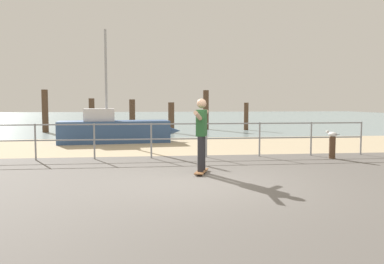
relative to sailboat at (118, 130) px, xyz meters
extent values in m
cube|color=#605B56|center=(2.18, -9.32, -0.52)|extent=(24.00, 10.00, 0.04)
cube|color=tan|center=(2.18, -1.32, -0.52)|extent=(24.00, 6.00, 0.04)
cube|color=#849EA3|center=(2.18, 26.68, -0.52)|extent=(72.00, 50.00, 0.04)
cylinder|color=gray|center=(-1.98, -4.72, 0.01)|extent=(0.05, 0.05, 1.05)
cylinder|color=gray|center=(-0.35, -4.72, 0.01)|extent=(0.05, 0.05, 1.05)
cylinder|color=gray|center=(1.28, -4.72, 0.01)|extent=(0.05, 0.05, 1.05)
cylinder|color=gray|center=(2.90, -4.72, 0.01)|extent=(0.05, 0.05, 1.05)
cylinder|color=gray|center=(4.53, -4.72, 0.01)|extent=(0.05, 0.05, 1.05)
cylinder|color=gray|center=(6.16, -4.72, 0.01)|extent=(0.05, 0.05, 1.05)
cylinder|color=gray|center=(7.79, -4.72, 0.01)|extent=(0.05, 0.05, 1.05)
cylinder|color=gray|center=(1.28, -4.72, 0.50)|extent=(13.02, 0.04, 0.04)
cylinder|color=gray|center=(1.28, -4.72, 0.06)|extent=(13.02, 0.04, 0.04)
cube|color=#335184|center=(-0.16, -0.02, -0.07)|extent=(4.53, 1.89, 0.90)
cone|color=#335184|center=(2.03, 0.23, -0.07)|extent=(1.18, 0.88, 0.77)
cylinder|color=#9EA0A5|center=(-0.46, -0.05, 2.21)|extent=(0.10, 0.10, 3.66)
cube|color=silver|center=(-0.75, -0.09, 0.63)|extent=(1.29, 1.03, 0.50)
cube|color=brown|center=(2.39, -7.32, -0.45)|extent=(0.44, 0.82, 0.02)
cylinder|color=silver|center=(2.40, -7.03, -0.49)|extent=(0.05, 0.07, 0.06)
cylinder|color=silver|center=(2.55, -7.08, -0.49)|extent=(0.05, 0.07, 0.06)
cylinder|color=silver|center=(2.22, -7.56, -0.49)|extent=(0.05, 0.07, 0.06)
cylinder|color=silver|center=(2.37, -7.61, -0.49)|extent=(0.05, 0.07, 0.06)
cylinder|color=#26262B|center=(2.42, -7.21, -0.03)|extent=(0.14, 0.14, 0.80)
cylinder|color=#26262B|center=(2.35, -7.43, -0.03)|extent=(0.14, 0.14, 0.80)
cube|color=#26592D|center=(2.39, -7.32, 0.67)|extent=(0.30, 0.40, 0.60)
sphere|color=tan|center=(2.39, -7.32, 1.11)|extent=(0.22, 0.22, 0.22)
cylinder|color=tan|center=(2.53, -6.90, 0.84)|extent=(0.26, 0.55, 0.23)
cylinder|color=tan|center=(2.24, -7.74, 0.84)|extent=(0.26, 0.55, 0.23)
cylinder|color=#513826|center=(6.49, -5.42, -0.19)|extent=(0.18, 0.18, 0.66)
ellipsoid|color=white|center=(6.49, -5.42, 0.21)|extent=(0.24, 0.35, 0.14)
sphere|color=white|center=(6.43, -5.25, 0.27)|extent=(0.09, 0.09, 0.09)
cone|color=gold|center=(6.41, -5.20, 0.27)|extent=(0.04, 0.06, 0.02)
cube|color=slate|center=(6.55, -5.57, 0.22)|extent=(0.12, 0.14, 0.02)
cylinder|color=#513826|center=(-4.33, 5.87, 0.65)|extent=(0.33, 0.33, 2.34)
cylinder|color=#513826|center=(-2.06, 7.46, 0.43)|extent=(0.34, 0.34, 1.89)
cylinder|color=#513826|center=(0.21, 10.45, 0.41)|extent=(0.40, 0.40, 1.85)
cylinder|color=#513826|center=(2.47, 4.73, 0.31)|extent=(0.33, 0.33, 1.65)
cylinder|color=#513826|center=(4.74, 7.23, 0.67)|extent=(0.35, 0.35, 2.39)
cylinder|color=#513826|center=(7.01, 6.32, 0.30)|extent=(0.27, 0.27, 1.64)
camera|label=1|loc=(1.13, -16.06, 1.13)|focal=36.34mm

